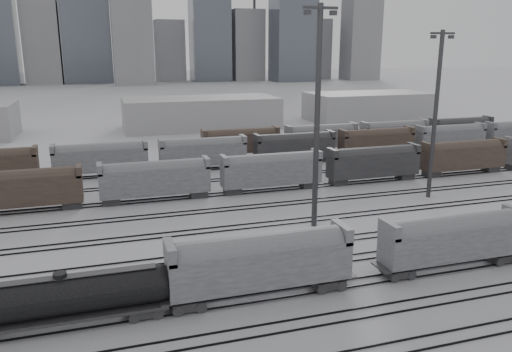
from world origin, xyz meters
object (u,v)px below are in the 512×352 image
object	(u,v)px
tank_car_b	(62,298)
light_mast_c	(317,113)
hopper_car_a	(260,260)
hopper_car_b	(453,237)

from	to	relation	value
tank_car_b	light_mast_c	world-z (taller)	light_mast_c
hopper_car_a	hopper_car_b	distance (m)	19.20
light_mast_c	hopper_car_a	bearing A→B (deg)	-127.62
hopper_car_a	light_mast_c	distance (m)	21.47
hopper_car_a	light_mast_c	world-z (taller)	light_mast_c
light_mast_c	hopper_car_b	bearing A→B (deg)	-63.25
tank_car_b	light_mast_c	xyz separation A→B (m)	(27.18, 15.06, 10.94)
hopper_car_a	tank_car_b	bearing A→B (deg)	180.00
hopper_car_a	hopper_car_b	bearing A→B (deg)	0.00
hopper_car_a	hopper_car_b	xyz separation A→B (m)	(19.20, 0.00, -0.20)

